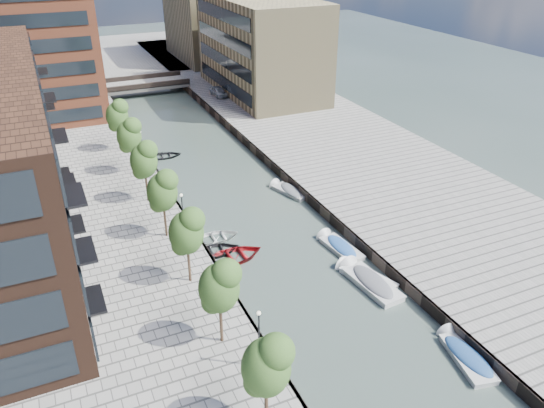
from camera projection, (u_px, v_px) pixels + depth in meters
water at (208, 165)px, 60.39m from camera, size 300.00×300.00×0.00m
quay_right at (331, 140)px, 65.95m from camera, size 20.00×140.00×1.00m
quay_wall_left at (155, 170)px, 57.95m from camera, size 0.25×140.00×1.00m
quay_wall_right at (257, 152)px, 62.36m from camera, size 0.25×140.00×1.00m
far_closure at (117, 55)px, 108.53m from camera, size 80.00×40.00×1.00m
tan_block_near at (261, 46)px, 80.18m from camera, size 12.00×25.00×14.00m
tan_block_far at (207, 15)px, 100.68m from camera, size 12.00×20.00×16.00m
bridge at (146, 84)px, 85.54m from camera, size 13.00×6.00×1.30m
tree_0 at (266, 364)px, 25.80m from camera, size 2.50×2.50×5.95m
tree_1 at (219, 285)px, 31.45m from camera, size 2.50×2.50×5.95m
tree_2 at (186, 230)px, 37.09m from camera, size 2.50×2.50×5.95m
tree_3 at (162, 190)px, 42.73m from camera, size 2.50×2.50×5.95m
tree_4 at (143, 159)px, 48.38m from camera, size 2.50×2.50×5.95m
tree_5 at (129, 134)px, 54.02m from camera, size 2.50×2.50×5.95m
tree_6 at (117, 114)px, 59.67m from camera, size 2.50×2.50×5.95m
lamp_0 at (259, 334)px, 30.34m from camera, size 0.24×0.24×4.12m
lamp_1 at (183, 211)px, 43.24m from camera, size 0.24×0.24×4.12m
lamp_2 at (141, 145)px, 56.14m from camera, size 0.24×0.24×4.12m
sloop_1 at (215, 254)px, 44.08m from camera, size 4.51×3.30×0.91m
sloop_2 at (234, 259)px, 43.33m from camera, size 5.34×4.04×1.04m
sloop_3 at (217, 239)px, 46.07m from camera, size 4.09×2.93×0.84m
sloop_4 at (165, 157)px, 62.30m from camera, size 4.30×3.28×0.83m
motorboat_0 at (464, 354)px, 33.52m from camera, size 2.63×5.07×1.61m
motorboat_1 at (368, 281)px, 40.33m from camera, size 2.48×5.83×1.89m
motorboat_2 at (361, 276)px, 41.16m from camera, size 3.16×5.17×1.63m
motorboat_3 at (338, 246)px, 44.73m from camera, size 2.14×4.91×1.59m
motorboat_4 at (288, 191)px, 54.12m from camera, size 2.87×4.75×1.50m
car at (218, 91)px, 80.70m from camera, size 1.91×4.25×1.42m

